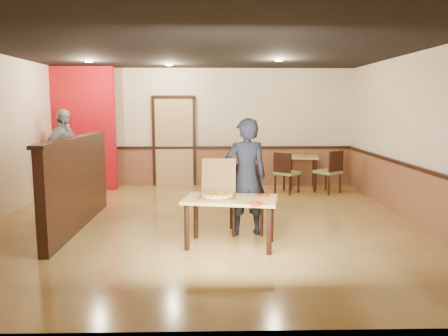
% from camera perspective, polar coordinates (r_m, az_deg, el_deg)
% --- Properties ---
extents(floor, '(7.00, 7.00, 0.00)m').
position_cam_1_polar(floor, '(7.28, -2.51, -7.17)').
color(floor, tan).
rests_on(floor, ground).
extents(ceiling, '(7.00, 7.00, 0.00)m').
position_cam_1_polar(ceiling, '(7.08, -2.66, 15.25)').
color(ceiling, black).
rests_on(ceiling, wall_back).
extents(wall_back, '(7.00, 0.00, 7.00)m').
position_cam_1_polar(wall_back, '(10.54, -2.17, 5.31)').
color(wall_back, beige).
rests_on(wall_back, floor).
extents(wall_right, '(0.00, 7.00, 7.00)m').
position_cam_1_polar(wall_right, '(7.80, 24.14, 3.59)').
color(wall_right, beige).
rests_on(wall_right, floor).
extents(wainscot_back, '(7.00, 0.04, 0.90)m').
position_cam_1_polar(wainscot_back, '(10.60, -2.15, 0.17)').
color(wainscot_back, brown).
rests_on(wainscot_back, floor).
extents(chair_rail_back, '(7.00, 0.06, 0.06)m').
position_cam_1_polar(chair_rail_back, '(10.52, -2.16, 2.69)').
color(chair_rail_back, black).
rests_on(chair_rail_back, wall_back).
extents(wainscot_right, '(0.04, 7.00, 0.90)m').
position_cam_1_polar(wainscot_right, '(7.91, 23.54, -3.28)').
color(wainscot_right, brown).
rests_on(wainscot_right, floor).
extents(chair_rail_right, '(0.06, 7.00, 0.06)m').
position_cam_1_polar(chair_rail_right, '(7.82, 23.61, 0.09)').
color(chair_rail_right, black).
rests_on(chair_rail_right, wall_right).
extents(back_door, '(0.90, 0.06, 2.10)m').
position_cam_1_polar(back_door, '(10.56, -6.52, 3.37)').
color(back_door, tan).
rests_on(back_door, wall_back).
extents(booth_partition, '(0.20, 3.10, 1.44)m').
position_cam_1_polar(booth_partition, '(7.25, -18.59, -1.71)').
color(booth_partition, black).
rests_on(booth_partition, floor).
extents(red_accent_panel, '(1.60, 0.20, 2.78)m').
position_cam_1_polar(red_accent_panel, '(10.49, -18.32, 4.89)').
color(red_accent_panel, '#B50C15').
rests_on(red_accent_panel, floor).
extents(spot_a, '(0.14, 0.14, 0.02)m').
position_cam_1_polar(spot_a, '(9.20, -17.27, 13.14)').
color(spot_a, '#FFDFB2').
rests_on(spot_a, ceiling).
extents(spot_b, '(0.14, 0.14, 0.02)m').
position_cam_1_polar(spot_b, '(9.61, -7.21, 13.21)').
color(spot_b, '#FFDFB2').
rests_on(spot_b, ceiling).
extents(spot_c, '(0.14, 0.14, 0.02)m').
position_cam_1_polar(spot_c, '(8.65, 7.16, 13.77)').
color(spot_c, '#FFDFB2').
rests_on(spot_c, ceiling).
extents(main_table, '(1.36, 0.93, 0.67)m').
position_cam_1_polar(main_table, '(6.00, 0.84, -4.94)').
color(main_table, '#AE9249').
rests_on(main_table, floor).
extents(diner_chair, '(0.53, 0.53, 1.02)m').
position_cam_1_polar(diner_chair, '(6.70, 2.85, -3.61)').
color(diner_chair, olive).
rests_on(diner_chair, floor).
extents(side_chair_left, '(0.64, 0.64, 0.91)m').
position_cam_1_polar(side_chair_left, '(9.66, 8.04, -0.40)').
color(side_chair_left, olive).
rests_on(side_chair_left, floor).
extents(side_chair_right, '(0.66, 0.66, 0.96)m').
position_cam_1_polar(side_chair_right, '(9.86, 13.72, -0.24)').
color(side_chair_right, olive).
rests_on(side_chair_right, floor).
extents(side_table, '(0.82, 0.82, 0.76)m').
position_cam_1_polar(side_table, '(10.32, 10.22, 0.57)').
color(side_table, '#AE9249').
rests_on(side_table, floor).
extents(diner, '(0.69, 0.51, 1.75)m').
position_cam_1_polar(diner, '(6.49, 2.88, -1.18)').
color(diner, black).
rests_on(diner, floor).
extents(passerby, '(0.79, 1.18, 1.86)m').
position_cam_1_polar(passerby, '(9.76, -20.19, 1.80)').
color(passerby, gray).
rests_on(passerby, floor).
extents(pizza_box, '(0.54, 0.62, 0.51)m').
position_cam_1_polar(pizza_box, '(5.99, -0.90, -3.28)').
color(pizza_box, brown).
rests_on(pizza_box, main_table).
extents(pizza, '(0.46, 0.46, 0.03)m').
position_cam_1_polar(pizza, '(5.94, -0.95, -3.53)').
color(pizza, gold).
rests_on(pizza, pizza_box).
extents(napkin_near, '(0.29, 0.29, 0.01)m').
position_cam_1_polar(napkin_near, '(5.66, 4.26, -4.63)').
color(napkin_near, red).
rests_on(napkin_near, main_table).
extents(napkin_far, '(0.23, 0.23, 0.01)m').
position_cam_1_polar(napkin_far, '(6.14, 5.01, -3.61)').
color(napkin_far, red).
rests_on(napkin_far, main_table).
extents(condiment, '(0.05, 0.05, 0.13)m').
position_cam_1_polar(condiment, '(10.26, 10.46, 1.89)').
color(condiment, brown).
rests_on(condiment, side_table).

